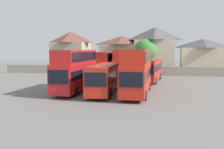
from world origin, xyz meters
TOP-DOWN VIEW (x-y plane):
  - ground at (0.00, 18.00)m, footprint 140.00×140.00m
  - depot_boundary_wall at (0.00, 23.18)m, footprint 56.00×0.50m
  - bus_1 at (-3.88, -0.02)m, footprint 2.55×10.54m
  - bus_2 at (-0.22, -0.27)m, footprint 3.14×11.55m
  - bus_3 at (3.62, -0.29)m, footprint 2.64×11.54m
  - bus_4 at (-2.95, 13.26)m, footprint 2.76×10.66m
  - bus_5 at (-0.00, 13.54)m, footprint 2.73×10.55m
  - bus_6 at (4.46, 12.95)m, footprint 3.31×12.11m
  - house_terrace_left at (-15.21, 29.25)m, footprint 8.04×7.65m
  - house_terrace_centre at (-3.21, 30.48)m, footprint 9.69×7.87m
  - house_terrace_right at (4.35, 29.36)m, footprint 8.89×7.25m
  - house_terrace_far_right at (14.75, 31.08)m, footprint 9.75×7.84m
  - tree_left_of_lot at (2.51, 25.68)m, footprint 4.53×4.53m

SIDE VIEW (x-z plane):
  - ground at x=0.00m, z-range 0.00..0.00m
  - depot_boundary_wall at x=0.00m, z-range 0.00..1.80m
  - bus_2 at x=-0.22m, z-range 0.24..3.64m
  - bus_6 at x=4.46m, z-range 0.25..3.80m
  - bus_4 at x=-2.95m, z-range 0.31..5.07m
  - bus_1 at x=-3.88m, z-range 0.32..5.39m
  - bus_3 at x=3.62m, z-range 0.32..5.45m
  - bus_5 at x=0.00m, z-range 0.32..5.48m
  - house_terrace_far_right at x=14.75m, z-range 0.07..7.58m
  - house_terrace_centre at x=-3.21m, z-range 0.07..8.31m
  - house_terrace_left at x=-15.21m, z-range 0.09..9.41m
  - tree_left_of_lot at x=2.51m, z-range 1.38..8.72m
  - house_terrace_right at x=4.35m, z-range 0.10..10.19m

